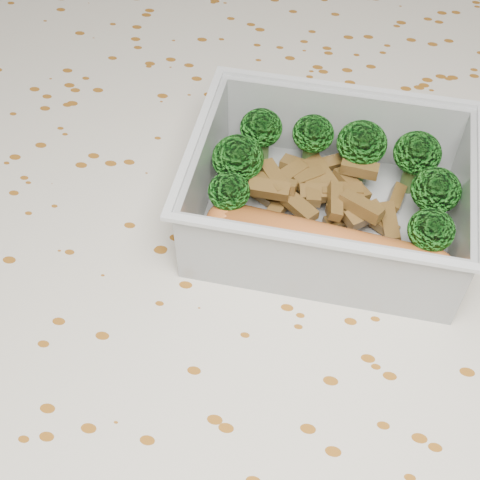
# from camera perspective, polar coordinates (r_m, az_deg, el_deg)

# --- Properties ---
(dining_table) EXTENTS (1.40, 0.90, 0.75)m
(dining_table) POSITION_cam_1_polar(r_m,az_deg,el_deg) (0.56, -0.28, -7.16)
(dining_table) COLOR brown
(dining_table) RESTS_ON ground
(tablecloth) EXTENTS (1.46, 0.96, 0.19)m
(tablecloth) POSITION_cam_1_polar(r_m,az_deg,el_deg) (0.52, -0.30, -4.24)
(tablecloth) COLOR silver
(tablecloth) RESTS_ON dining_table
(lunch_container) EXTENTS (0.20, 0.16, 0.07)m
(lunch_container) POSITION_cam_1_polar(r_m,az_deg,el_deg) (0.49, 7.54, 3.33)
(lunch_container) COLOR silver
(lunch_container) RESTS_ON tablecloth
(broccoli_florets) EXTENTS (0.18, 0.11, 0.05)m
(broccoli_florets) POSITION_cam_1_polar(r_m,az_deg,el_deg) (0.50, 8.22, 6.31)
(broccoli_florets) COLOR #608C3F
(broccoli_florets) RESTS_ON lunch_container
(meat_pile) EXTENTS (0.12, 0.08, 0.03)m
(meat_pile) POSITION_cam_1_polar(r_m,az_deg,el_deg) (0.50, 7.36, 4.06)
(meat_pile) COLOR brown
(meat_pile) RESTS_ON lunch_container
(sausage) EXTENTS (0.18, 0.04, 0.03)m
(sausage) POSITION_cam_1_polar(r_m,az_deg,el_deg) (0.47, 7.42, -0.52)
(sausage) COLOR #CA662B
(sausage) RESTS_ON lunch_container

